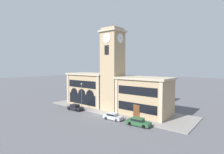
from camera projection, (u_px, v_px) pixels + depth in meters
The scene contains 10 objects.
ground_plane at pixel (100, 114), 40.43m from camera, with size 300.00×300.00×0.00m, color #56565B.
sidewalk_kerb at pixel (115, 109), 44.93m from camera, with size 38.81×11.54×0.15m.
clock_tower at pixel (113, 70), 43.50m from camera, with size 5.22×5.22×21.62m.
town_hall_left_wing at pixel (91, 89), 50.41m from camera, with size 13.55×7.70×9.09m.
town_hall_right_wing at pixel (144, 96), 39.67m from camera, with size 12.15×7.70×8.65m.
parked_car_near at pixel (75, 107), 44.01m from camera, with size 4.33×2.02×1.44m.
parked_car_mid at pixel (113, 116), 36.41m from camera, with size 4.24×2.08×1.36m.
parked_car_far at pixel (138, 122), 32.66m from camera, with size 4.69×2.03×1.44m.
street_lamp at pixel (82, 92), 44.72m from camera, with size 0.36×0.36×6.59m.
fire_hydrant at pixel (74, 105), 47.02m from camera, with size 0.22×0.22×0.87m.
Camera 1 is at (27.06, -29.31, 11.24)m, focal length 28.00 mm.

